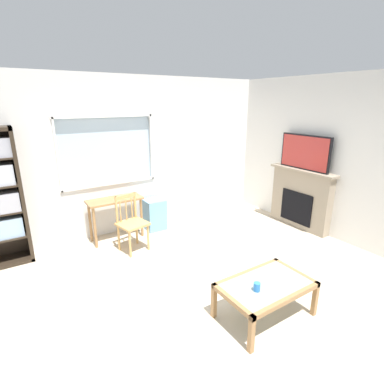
{
  "coord_description": "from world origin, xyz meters",
  "views": [
    {
      "loc": [
        -1.87,
        -2.7,
        2.3
      ],
      "look_at": [
        0.35,
        0.73,
        1.04
      ],
      "focal_mm": 27.85,
      "sensor_mm": 36.0,
      "label": 1
    }
  ],
  "objects_px": {
    "wooden_chair": "(131,222)",
    "fireplace": "(300,198)",
    "plastic_drawer_unit": "(154,214)",
    "tv": "(305,152)",
    "desk_under_window": "(115,207)",
    "sippy_cup": "(257,287)",
    "coffee_table": "(266,288)"
  },
  "relations": [
    {
      "from": "wooden_chair",
      "to": "fireplace",
      "type": "xyz_separation_m",
      "value": [
        3.0,
        -0.83,
        0.09
      ]
    },
    {
      "from": "wooden_chair",
      "to": "fireplace",
      "type": "height_order",
      "value": "fireplace"
    },
    {
      "from": "wooden_chair",
      "to": "plastic_drawer_unit",
      "type": "bearing_deg",
      "value": 40.54
    },
    {
      "from": "plastic_drawer_unit",
      "to": "fireplace",
      "type": "relative_size",
      "value": 0.44
    },
    {
      "from": "wooden_chair",
      "to": "tv",
      "type": "distance_m",
      "value": 3.24
    },
    {
      "from": "fireplace",
      "to": "desk_under_window",
      "type": "bearing_deg",
      "value": 156.31
    },
    {
      "from": "tv",
      "to": "sippy_cup",
      "type": "xyz_separation_m",
      "value": [
        -2.53,
        -1.46,
        -0.96
      ]
    },
    {
      "from": "coffee_table",
      "to": "sippy_cup",
      "type": "bearing_deg",
      "value": -168.39
    },
    {
      "from": "tv",
      "to": "coffee_table",
      "type": "distance_m",
      "value": 2.95
    },
    {
      "from": "desk_under_window",
      "to": "coffee_table",
      "type": "xyz_separation_m",
      "value": [
        0.7,
        -2.77,
        -0.23
      ]
    },
    {
      "from": "plastic_drawer_unit",
      "to": "coffee_table",
      "type": "distance_m",
      "value": 2.82
    },
    {
      "from": "desk_under_window",
      "to": "tv",
      "type": "relative_size",
      "value": 0.92
    },
    {
      "from": "wooden_chair",
      "to": "coffee_table",
      "type": "distance_m",
      "value": 2.34
    },
    {
      "from": "tv",
      "to": "sippy_cup",
      "type": "bearing_deg",
      "value": -150.06
    },
    {
      "from": "wooden_chair",
      "to": "coffee_table",
      "type": "relative_size",
      "value": 0.89
    },
    {
      "from": "wooden_chair",
      "to": "fireplace",
      "type": "distance_m",
      "value": 3.12
    },
    {
      "from": "tv",
      "to": "sippy_cup",
      "type": "distance_m",
      "value": 3.08
    },
    {
      "from": "wooden_chair",
      "to": "tv",
      "type": "relative_size",
      "value": 0.91
    },
    {
      "from": "fireplace",
      "to": "coffee_table",
      "type": "bearing_deg",
      "value": -149.07
    },
    {
      "from": "desk_under_window",
      "to": "tv",
      "type": "height_order",
      "value": "tv"
    },
    {
      "from": "plastic_drawer_unit",
      "to": "tv",
      "type": "distance_m",
      "value": 2.94
    },
    {
      "from": "coffee_table",
      "to": "sippy_cup",
      "type": "xyz_separation_m",
      "value": [
        -0.18,
        -0.04,
        0.1
      ]
    },
    {
      "from": "tv",
      "to": "fireplace",
      "type": "bearing_deg",
      "value": 0.0
    },
    {
      "from": "wooden_chair",
      "to": "plastic_drawer_unit",
      "type": "height_order",
      "value": "wooden_chair"
    },
    {
      "from": "desk_under_window",
      "to": "plastic_drawer_unit",
      "type": "bearing_deg",
      "value": 3.91
    },
    {
      "from": "desk_under_window",
      "to": "tv",
      "type": "distance_m",
      "value": 3.44
    },
    {
      "from": "tv",
      "to": "plastic_drawer_unit",
      "type": "bearing_deg",
      "value": 148.97
    },
    {
      "from": "wooden_chair",
      "to": "tv",
      "type": "height_order",
      "value": "tv"
    },
    {
      "from": "fireplace",
      "to": "plastic_drawer_unit",
      "type": "bearing_deg",
      "value": 149.17
    },
    {
      "from": "coffee_table",
      "to": "sippy_cup",
      "type": "height_order",
      "value": "sippy_cup"
    },
    {
      "from": "coffee_table",
      "to": "sippy_cup",
      "type": "distance_m",
      "value": 0.21
    },
    {
      "from": "plastic_drawer_unit",
      "to": "desk_under_window",
      "type": "bearing_deg",
      "value": -176.09
    }
  ]
}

